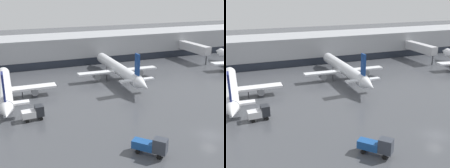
# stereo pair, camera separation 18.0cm
# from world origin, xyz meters

# --- Properties ---
(ground_plane) EXTENTS (320.00, 320.00, 0.00)m
(ground_plane) POSITION_xyz_m (0.00, 0.00, 0.00)
(ground_plane) COLOR #424449
(terminal_building) EXTENTS (160.00, 30.92, 9.00)m
(terminal_building) POSITION_xyz_m (0.15, 61.91, 4.50)
(terminal_building) COLOR #9EA0A5
(terminal_building) RESTS_ON ground_plane
(parked_jet_2) EXTENTS (22.91, 33.42, 9.21)m
(parked_jet_2) POSITION_xyz_m (-31.77, 30.64, 2.68)
(parked_jet_2) COLOR white
(parked_jet_2) RESTS_ON ground_plane
(parked_jet_3) EXTENTS (22.80, 35.99, 9.61)m
(parked_jet_3) POSITION_xyz_m (-1.97, 35.71, 2.96)
(parked_jet_3) COLOR silver
(parked_jet_3) RESTS_ON ground_plane
(service_truck_1) EXTENTS (4.16, 2.32, 2.70)m
(service_truck_1) POSITION_xyz_m (-27.09, 17.47, 1.46)
(service_truck_1) COLOR silver
(service_truck_1) RESTS_ON ground_plane
(service_truck_2) EXTENTS (4.72, 5.00, 2.92)m
(service_truck_2) POSITION_xyz_m (-12.30, -1.50, 1.52)
(service_truck_2) COLOR #19478C
(service_truck_2) RESTS_ON ground_plane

